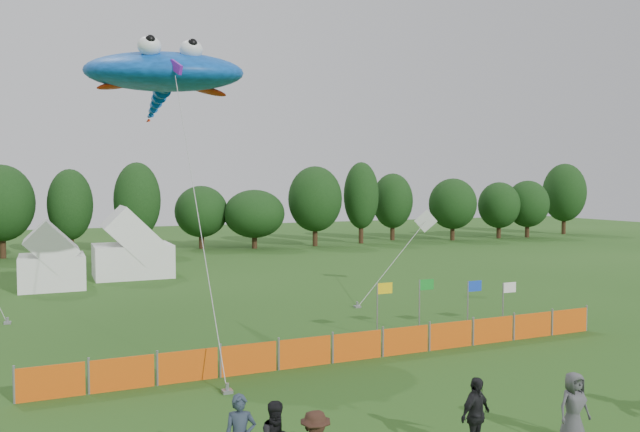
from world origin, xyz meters
name	(u,v)px	position (x,y,z in m)	size (l,w,h in m)	color
treeline	(165,206)	(1.61, 44.93, 4.18)	(104.57, 8.78, 8.36)	#382314
tent_left	(52,261)	(-8.08, 27.54, 1.65)	(3.71, 3.71, 3.28)	white
tent_right	(132,250)	(-3.08, 30.42, 1.81)	(5.08, 4.06, 3.59)	white
barrier_fence	(357,346)	(1.72, 6.65, 0.50)	(21.90, 0.06, 1.00)	#DD510C
flag_row	(445,298)	(7.10, 9.00, 1.44)	(6.73, 0.73, 2.23)	gray
spectator_d	(476,415)	(0.76, -1.28, 0.89)	(1.05, 0.44, 1.79)	black
spectator_e	(574,407)	(3.36, -1.70, 0.85)	(0.83, 0.54, 1.71)	#46464B
stingray_kite	(164,74)	(-3.63, 14.21, 10.89)	(7.71, 17.48, 12.08)	blue
small_kite_white	(412,238)	(10.79, 17.49, 3.17)	(7.00, 3.54, 4.77)	silver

